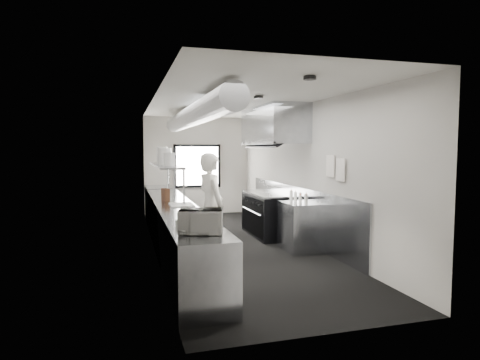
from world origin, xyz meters
TOP-DOWN VIEW (x-y plane):
  - floor at (0.00, 0.00)m, footprint 3.00×8.00m
  - ceiling at (0.00, 0.00)m, footprint 3.00×8.00m
  - wall_back at (0.00, 4.00)m, footprint 3.00×0.02m
  - wall_front at (0.00, -4.00)m, footprint 3.00×0.02m
  - wall_left at (-1.50, 0.00)m, footprint 0.02×8.00m
  - wall_right at (1.50, 0.00)m, footprint 0.02×8.00m
  - wall_cladding at (1.48, 0.30)m, footprint 0.03×5.50m
  - hvac_duct at (-0.70, 0.40)m, footprint 0.40×6.40m
  - service_window at (0.00, 3.96)m, footprint 1.36×0.05m
  - exhaust_hood at (1.10, 0.70)m, footprint 0.81×2.20m
  - prep_counter at (-1.15, -0.50)m, footprint 0.70×6.00m
  - pass_shelf at (-1.19, 1.00)m, footprint 0.45×3.00m
  - range at (1.04, 0.70)m, footprint 0.88×1.60m
  - bottle_station at (1.15, -0.70)m, footprint 0.65×0.80m
  - far_work_table at (-1.15, 3.20)m, footprint 0.70×1.20m
  - notice_sheet_a at (1.47, -1.20)m, footprint 0.02×0.28m
  - notice_sheet_b at (1.47, -1.55)m, footprint 0.02×0.28m
  - line_cook at (-0.57, -0.69)m, footprint 0.60×0.76m
  - microwave at (-1.15, -2.91)m, footprint 0.55×0.47m
  - deli_tub_a at (-1.34, -2.45)m, footprint 0.13×0.13m
  - deli_tub_b at (-1.30, -2.52)m, footprint 0.15×0.15m
  - newspaper at (-1.04, -1.89)m, footprint 0.34×0.40m
  - small_plate at (-1.07, -1.47)m, footprint 0.19×0.19m
  - pastry at (-1.07, -1.47)m, footprint 0.08×0.08m
  - cutting_board at (-1.05, -0.46)m, footprint 0.41×0.55m
  - knife_block at (-1.27, 0.25)m, footprint 0.15×0.24m
  - plate_stack_a at (-1.18, 0.24)m, footprint 0.26×0.26m
  - plate_stack_b at (-1.22, 0.80)m, footprint 0.35×0.35m
  - plate_stack_c at (-1.23, 1.35)m, footprint 0.25×0.25m
  - plate_stack_d at (-1.19, 1.77)m, footprint 0.26×0.26m
  - squeeze_bottle_a at (1.10, -1.02)m, footprint 0.07×0.07m
  - squeeze_bottle_b at (1.07, -0.84)m, footprint 0.07×0.07m
  - squeeze_bottle_c at (1.11, -0.74)m, footprint 0.07×0.07m
  - squeeze_bottle_d at (1.09, -0.57)m, footprint 0.07×0.07m
  - squeeze_bottle_e at (1.08, -0.37)m, footprint 0.08×0.08m

SIDE VIEW (x-z plane):
  - floor at x=0.00m, z-range -0.01..0.01m
  - prep_counter at x=-1.15m, z-range 0.00..0.90m
  - bottle_station at x=1.15m, z-range 0.00..0.90m
  - far_work_table at x=-1.15m, z-range 0.00..0.90m
  - range at x=1.04m, z-range 0.00..0.94m
  - wall_cladding at x=1.48m, z-range 0.00..1.10m
  - newspaper at x=-1.04m, z-range 0.90..0.91m
  - small_plate at x=-1.07m, z-range 0.90..0.91m
  - cutting_board at x=-1.05m, z-range 0.90..0.92m
  - line_cook at x=-0.57m, z-range 0.00..1.83m
  - deli_tub_a at x=-1.34m, z-range 0.90..0.99m
  - deli_tub_b at x=-1.30m, z-range 0.90..1.01m
  - pastry at x=-1.07m, z-range 0.91..0.99m
  - squeeze_bottle_b at x=1.07m, z-range 0.90..1.06m
  - squeeze_bottle_d at x=1.09m, z-range 0.90..1.08m
  - squeeze_bottle_c at x=1.11m, z-range 0.90..1.08m
  - squeeze_bottle_e at x=1.08m, z-range 0.90..1.09m
  - squeeze_bottle_a at x=1.10m, z-range 0.90..1.10m
  - knife_block at x=-1.27m, z-range 0.90..1.14m
  - microwave at x=-1.15m, z-range 0.90..1.19m
  - service_window at x=0.00m, z-range 0.77..2.02m
  - wall_back at x=0.00m, z-range 0.00..2.80m
  - wall_front at x=0.00m, z-range 0.00..2.80m
  - wall_left at x=-1.50m, z-range 0.00..2.80m
  - wall_right at x=1.50m, z-range 0.00..2.80m
  - pass_shelf at x=-1.19m, z-range 1.20..1.88m
  - notice_sheet_b at x=1.47m, z-range 1.36..1.74m
  - notice_sheet_a at x=1.47m, z-range 1.41..1.79m
  - plate_stack_a at x=-1.18m, z-range 1.57..1.83m
  - plate_stack_c at x=-1.23m, z-range 1.57..1.91m
  - plate_stack_b at x=-1.22m, z-range 1.57..1.91m
  - plate_stack_d at x=-1.19m, z-range 1.57..1.94m
  - exhaust_hood at x=1.10m, z-range 1.95..2.83m
  - hvac_duct at x=-0.70m, z-range 2.35..2.75m
  - ceiling at x=0.00m, z-range 2.79..2.80m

